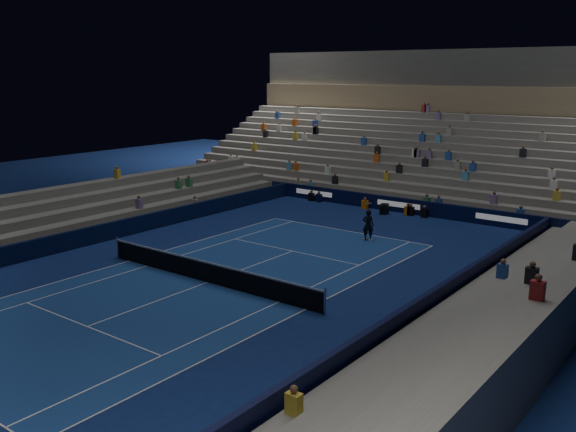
% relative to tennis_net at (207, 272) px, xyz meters
% --- Properties ---
extents(ground, '(90.00, 90.00, 0.00)m').
position_rel_tennis_net_xyz_m(ground, '(0.00, 0.00, -0.50)').
color(ground, navy).
rests_on(ground, ground).
extents(court_surface, '(10.97, 23.77, 0.01)m').
position_rel_tennis_net_xyz_m(court_surface, '(0.00, 0.00, -0.50)').
color(court_surface, navy).
rests_on(court_surface, ground).
extents(sponsor_barrier_far, '(44.00, 0.25, 1.00)m').
position_rel_tennis_net_xyz_m(sponsor_barrier_far, '(0.00, 18.50, -0.00)').
color(sponsor_barrier_far, black).
rests_on(sponsor_barrier_far, ground).
extents(sponsor_barrier_east, '(0.25, 37.00, 1.00)m').
position_rel_tennis_net_xyz_m(sponsor_barrier_east, '(9.70, 0.00, -0.00)').
color(sponsor_barrier_east, black).
rests_on(sponsor_barrier_east, ground).
extents(sponsor_barrier_west, '(0.25, 37.00, 1.00)m').
position_rel_tennis_net_xyz_m(sponsor_barrier_west, '(-9.70, 0.00, -0.00)').
color(sponsor_barrier_west, black).
rests_on(sponsor_barrier_west, ground).
extents(grandstand_main, '(44.00, 15.20, 11.20)m').
position_rel_tennis_net_xyz_m(grandstand_main, '(0.00, 27.90, 2.87)').
color(grandstand_main, slate).
rests_on(grandstand_main, ground).
extents(grandstand_east, '(5.00, 37.00, 2.50)m').
position_rel_tennis_net_xyz_m(grandstand_east, '(13.17, 0.00, 0.41)').
color(grandstand_east, slate).
rests_on(grandstand_east, ground).
extents(grandstand_west, '(5.00, 37.00, 2.50)m').
position_rel_tennis_net_xyz_m(grandstand_west, '(-13.17, 0.00, 0.41)').
color(grandstand_west, slate).
rests_on(grandstand_west, ground).
extents(tennis_net, '(12.90, 0.10, 1.10)m').
position_rel_tennis_net_xyz_m(tennis_net, '(0.00, 0.00, 0.00)').
color(tennis_net, '#B2B2B7').
rests_on(tennis_net, ground).
extents(tennis_player, '(0.75, 0.62, 1.78)m').
position_rel_tennis_net_xyz_m(tennis_player, '(2.05, 10.77, 0.39)').
color(tennis_player, black).
rests_on(tennis_player, ground).
extents(broadcast_camera, '(0.65, 1.04, 0.68)m').
position_rel_tennis_net_xyz_m(broadcast_camera, '(-0.54, 17.39, -0.16)').
color(broadcast_camera, black).
rests_on(broadcast_camera, ground).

